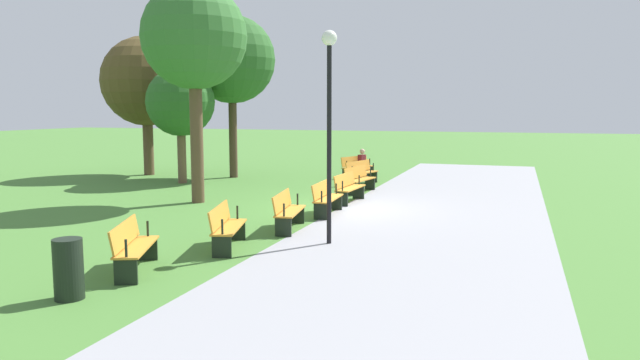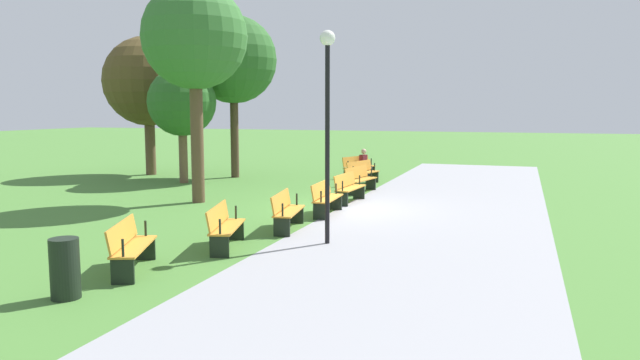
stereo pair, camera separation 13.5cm
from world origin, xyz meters
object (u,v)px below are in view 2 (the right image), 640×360
Objects in this scene: trash_bin at (65,269)px; person_seated at (365,162)px; tree_0 at (182,103)px; tree_1 at (233,60)px; bench_4 at (326,197)px; bench_0 at (358,166)px; tree_2 at (148,82)px; bench_7 at (130,245)px; bench_5 at (286,210)px; lamp_post at (327,99)px; bench_3 at (349,187)px; bench_6 at (224,226)px; bench_2 at (360,179)px; tree_3 at (195,38)px; bench_1 at (362,172)px.

person_seated is at bearing 179.21° from trash_bin.
tree_1 reaches higher than tree_0.
bench_0 is at bearing -173.63° from bench_4.
bench_7 is at bearing 33.71° from tree_2.
tree_1 is at bearing -141.29° from bench_4.
trash_bin is at bearing 18.00° from tree_1.
lamp_post is (1.07, 1.38, 2.60)m from bench_5.
bench_3 is 8.28m from tree_0.
tree_1 is at bearing -169.89° from bench_6.
tree_1 is 1.50× the size of lamp_post.
tree_0 is at bearing -82.92° from bench_2.
trash_bin is at bearing -28.48° from lamp_post.
bench_4 is 4.34m from lamp_post.
tree_1 is at bearing -156.27° from bench_5.
bench_7 is at bearing 3.26° from bench_2.
person_seated is 1.29× the size of trash_bin.
tree_3 is at bearing 44.43° from tree_2.
bench_5 and bench_7 have the same top height.
tree_2 is (-13.35, -8.91, 3.56)m from bench_7.
tree_2 reaches higher than trash_bin.
bench_3 is at bearing 35.30° from bench_0.
bench_2 is 0.27× the size of tree_3.
bench_6 is 3.76m from trash_bin.
bench_5 is at bearing -9.61° from bench_4.
lamp_post is 6.04m from trash_bin.
bench_6 is 3.39m from lamp_post.
bench_2 is 0.26× the size of tree_1.
trash_bin reaches higher than bench_7.
tree_3 is at bearing -160.68° from bench_6.
bench_3 is at bearing 157.53° from bench_6.
bench_4 is 0.29× the size of tree_2.
bench_5 is 5.99m from trash_bin.
bench_2 is at bearing 66.39° from tree_1.
bench_1 is 0.26× the size of tree_1.
bench_4 is at bearing 163.96° from bench_5.
tree_3 reaches higher than tree_2.
bench_3 is 0.26× the size of tree_1.
person_seated is 0.20× the size of tree_2.
tree_1 is (-2.70, -6.17, 4.40)m from bench_2.
trash_bin is (17.02, -0.23, -0.17)m from person_seated.
tree_0 is at bearing -174.67° from bench_7.
person_seated is at bearing 166.03° from bench_6.
bench_6 is at bearing 138.30° from bench_7.
tree_2 is at bearing -125.19° from tree_0.
tree_0 is at bearing 54.81° from tree_2.
bench_1 is at bearing 148.15° from tree_3.
tree_1 reaches higher than bench_3.
lamp_post is at bearing 53.86° from tree_3.
bench_0 is 1.00× the size of bench_5.
bench_5 is 0.99× the size of bench_6.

